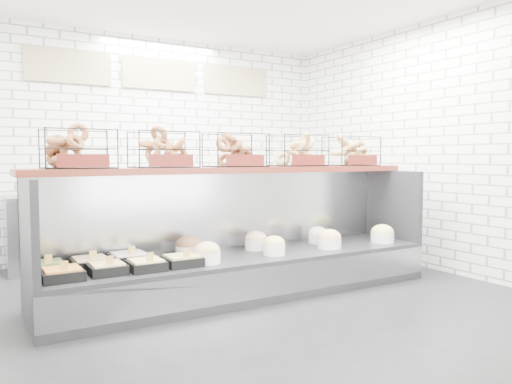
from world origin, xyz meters
TOP-DOWN VIEW (x-y plane):
  - ground at (0.00, 0.00)m, footprint 5.50×5.50m
  - room_shell at (0.00, 0.60)m, footprint 5.02×5.51m
  - display_case at (-0.02, 0.34)m, footprint 4.00×0.90m
  - bagel_shelf at (-0.01, 0.52)m, footprint 4.10×0.50m
  - prep_counter at (-0.00, 2.43)m, footprint 4.00×0.60m

SIDE VIEW (x-z plane):
  - ground at x=0.00m, z-range 0.00..0.00m
  - display_case at x=-0.02m, z-range -0.27..0.93m
  - prep_counter at x=0.00m, z-range -0.13..1.07m
  - bagel_shelf at x=-0.01m, z-range 1.19..1.59m
  - room_shell at x=0.00m, z-range 0.55..3.56m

